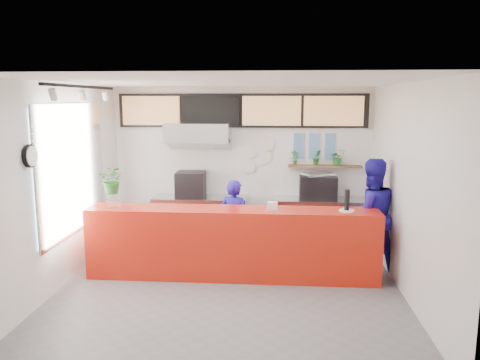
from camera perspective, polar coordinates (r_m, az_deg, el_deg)
The scene contains 45 objects.
floor at distance 7.17m, azimuth -1.26°, elevation -12.86°, with size 5.00×5.00×0.00m, color slate.
ceiling at distance 6.62m, azimuth -1.36°, elevation 11.87°, with size 5.00×5.00×0.00m, color silver.
wall_back at distance 9.19m, azimuth 0.25°, elevation 1.90°, with size 5.00×5.00×0.00m, color white.
wall_left at distance 7.41m, azimuth -20.92°, elevation -0.65°, with size 5.00×5.00×0.00m, color white.
wall_right at distance 6.95m, azimuth 19.68°, elevation -1.23°, with size 5.00×5.00×0.00m, color white.
service_counter at distance 7.35m, azimuth -0.97°, elevation -7.70°, with size 4.50×0.60×1.10m, color red.
cream_band at distance 9.10m, azimuth 0.25°, elevation 8.77°, with size 5.00×0.02×0.80m, color beige.
prep_bench at distance 9.20m, azimuth -4.89°, elevation -4.80°, with size 1.80×0.60×0.90m, color #B2B5BA.
panini_oven at distance 9.08m, azimuth -6.02°, elevation -0.53°, with size 0.54×0.54×0.49m, color black.
extraction_hood at distance 8.87m, azimuth -5.10°, elevation 5.80°, with size 1.20×0.70×0.35m, color #B2B5BA.
hood_lip at distance 8.89m, azimuth -5.08°, elevation 4.52°, with size 1.20×0.70×0.08m, color #B2B5BA.
right_bench at distance 9.12m, azimuth 9.58°, elevation -5.03°, with size 1.80×0.60×0.90m, color #B2B5BA.
espresso_machine at distance 8.97m, azimuth 9.47°, elevation -0.88°, with size 0.69×0.49×0.44m, color black.
espresso_tray at distance 8.93m, azimuth 9.52°, elevation 0.72°, with size 0.55×0.38×0.05m, color silver.
herb_shelf at distance 9.12m, azimuth 10.28°, elevation 1.68°, with size 1.40×0.18×0.04m, color brown.
menu_board_far_left at distance 9.28m, azimuth -10.76°, elevation 8.31°, with size 1.10×0.10×0.55m, color tan.
menu_board_mid_left at distance 9.05m, azimuth -3.57°, elevation 8.43°, with size 1.10×0.10×0.55m, color black.
menu_board_mid_right at distance 8.96m, azimuth 3.87°, elevation 8.42°, with size 1.10×0.10×0.55m, color tan.
menu_board_far_right at distance 9.03m, azimuth 11.33°, elevation 8.26°, with size 1.10×0.10×0.55m, color tan.
soffit at distance 9.07m, azimuth 0.23°, elevation 8.45°, with size 4.80×0.04×0.65m, color black.
window_pane at distance 7.64m, azimuth -19.86°, elevation 1.22°, with size 0.04×2.20×1.90m, color silver.
window_frame at distance 7.63m, azimuth -19.72°, elevation 1.22°, with size 0.03×2.30×2.00m, color #B2B5BA.
wall_clock_rim at distance 6.52m, azimuth -24.25°, elevation 2.69°, with size 0.30×0.30×0.05m, color black.
wall_clock_face at distance 6.51m, azimuth -24.02°, elevation 2.69°, with size 0.26×0.26×0.02m, color white.
track_rail at distance 7.14m, azimuth -18.68°, elevation 10.73°, with size 0.05×2.40×0.04m, color black.
dec_plate_a at distance 9.12m, azimuth 1.17°, elevation 3.42°, with size 0.24×0.24×0.03m, color silver.
dec_plate_b at distance 9.12m, azimuth 3.06°, elevation 2.78°, with size 0.24×0.24×0.03m, color silver.
dec_plate_c at distance 9.16m, azimuth 1.17°, elevation 1.56°, with size 0.24×0.24×0.03m, color silver.
dec_plate_d at distance 9.09m, azimuth 3.39°, elevation 4.34°, with size 0.24×0.24×0.03m, color silver.
photo_frame_a at distance 9.10m, azimuth 7.19°, elevation 4.92°, with size 0.20×0.02×0.25m, color #598CBF.
photo_frame_b at distance 9.12m, azimuth 9.07°, elevation 4.88°, with size 0.20×0.02×0.25m, color #598CBF.
photo_frame_c at distance 9.15m, azimuth 10.95°, elevation 4.84°, with size 0.20×0.02×0.25m, color #598CBF.
photo_frame_d at distance 9.13m, azimuth 7.15°, elevation 3.35°, with size 0.20×0.02×0.25m, color #598CBF.
photo_frame_e at distance 9.15m, azimuth 9.03°, elevation 3.32°, with size 0.20×0.02×0.25m, color #598CBF.
photo_frame_f at distance 9.18m, azimuth 10.90°, elevation 3.29°, with size 0.20×0.02×0.25m, color #598CBF.
staff_center at distance 7.90m, azimuth -0.72°, elevation -5.14°, with size 0.53×0.35×1.45m, color #211698.
staff_right at distance 7.82m, azimuth 15.59°, elevation -4.17°, with size 0.90×0.70×1.85m, color #211698.
herb_a at distance 9.06m, azimuth 6.71°, elevation 2.74°, with size 0.15×0.10×0.28m, color #266E27.
herb_b at distance 9.08m, azimuth 9.33°, elevation 2.74°, with size 0.16×0.13×0.29m, color #266E27.
herb_c at distance 9.12m, azimuth 11.81°, elevation 2.73°, with size 0.27×0.24×0.30m, color #266E27.
glass_vase at distance 7.52m, azimuth -15.17°, elevation -2.38°, with size 0.20×0.20×0.24m, color white.
basil_vase at distance 7.46m, azimuth -15.27°, elevation -0.01°, with size 0.39×0.33×0.43m, color #266E27.
napkin_holder at distance 7.11m, azimuth 3.95°, elevation -3.20°, with size 0.15×0.09×0.13m, color white.
white_plate at distance 7.23m, azimuth 12.86°, elevation -3.65°, with size 0.23×0.23×0.02m, color white.
pepper_mill at distance 7.20m, azimuth 12.91°, elevation -2.39°, with size 0.08×0.08×0.31m, color black.
Camera 1 is at (0.66, -6.58, 2.75)m, focal length 35.00 mm.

